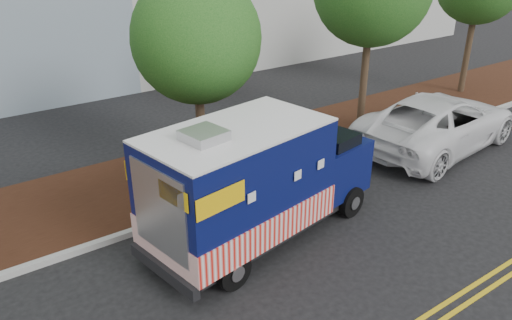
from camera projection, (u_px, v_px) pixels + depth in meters
ground at (261, 224)px, 12.44m from camera, size 120.00×120.00×0.00m
curb at (231, 199)px, 13.44m from camera, size 120.00×0.18×0.15m
mulch_strip at (193, 171)px, 15.00m from camera, size 120.00×4.00×0.15m
tree_b at (196, 39)px, 13.33m from camera, size 3.52×3.52×5.78m
sign_post at (176, 174)px, 12.31m from camera, size 0.06×0.06×2.40m
food_truck at (254, 185)px, 11.31m from camera, size 6.21×3.12×3.13m
white_car at (438, 122)px, 16.46m from camera, size 6.75×3.67×1.80m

